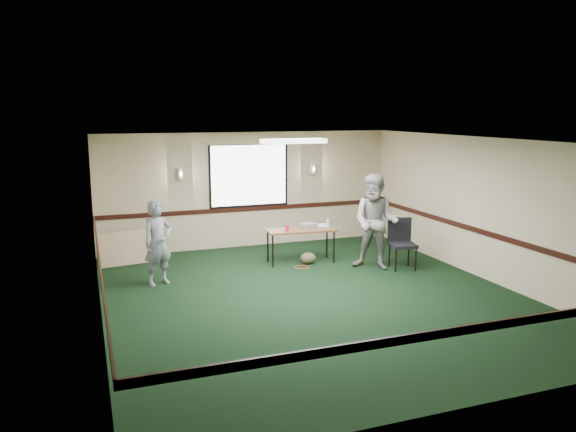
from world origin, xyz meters
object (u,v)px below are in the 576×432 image
object	(u,v)px
conference_chair	(401,239)
person_right	(376,222)
folding_table	(301,232)
projector	(308,226)
person_left	(158,243)

from	to	relation	value
conference_chair	person_right	bearing A→B (deg)	-179.22
folding_table	projector	world-z (taller)	projector
projector	person_left	distance (m)	3.25
folding_table	conference_chair	bearing A→B (deg)	-25.50
person_left	person_right	xyz separation A→B (m)	(4.29, -0.43, 0.19)
conference_chair	person_left	size ratio (longest dim) A/B	0.65
folding_table	projector	distance (m)	0.20
folding_table	person_left	distance (m)	3.08
folding_table	conference_chair	size ratio (longest dim) A/B	1.47
folding_table	person_right	size ratio (longest dim) A/B	0.77
conference_chair	person_right	distance (m)	0.67
person_right	folding_table	bearing A→B (deg)	-176.20
folding_table	person_right	xyz separation A→B (m)	(1.25, -0.96, 0.30)
conference_chair	person_right	xyz separation A→B (m)	(-0.54, 0.11, 0.38)
folding_table	person_right	distance (m)	1.61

